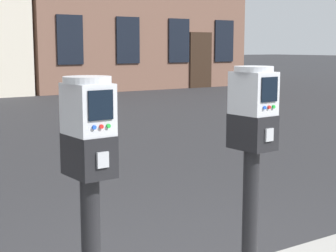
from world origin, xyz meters
The scene contains 2 objects.
parking_meter_near_kerb centered at (-0.89, -0.12, 1.01)m, with size 0.23×0.26×1.27m.
parking_meter_twin_adjacent centered at (0.10, -0.12, 1.03)m, with size 0.23×0.26×1.29m.
Camera 1 is at (-1.86, -2.25, 1.54)m, focal length 55.66 mm.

